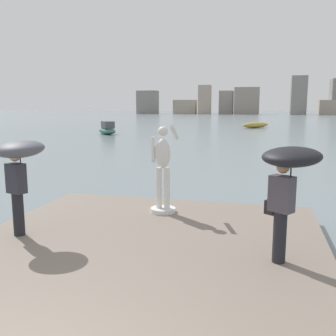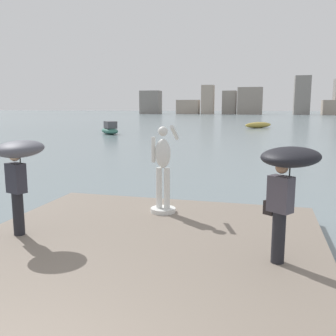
{
  "view_description": "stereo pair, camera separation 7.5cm",
  "coord_description": "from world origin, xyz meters",
  "px_view_note": "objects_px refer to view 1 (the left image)",
  "views": [
    {
      "loc": [
        2.16,
        -2.23,
        3.0
      ],
      "look_at": [
        0.0,
        6.27,
        1.55
      ],
      "focal_mm": 40.06,
      "sensor_mm": 36.0,
      "label": 1
    },
    {
      "loc": [
        2.23,
        -2.21,
        3.0
      ],
      "look_at": [
        0.0,
        6.27,
        1.55
      ],
      "focal_mm": 40.06,
      "sensor_mm": 36.0,
      "label": 2
    }
  ],
  "objects_px": {
    "onlooker_left": "(19,161)",
    "boat_leftward": "(107,129)",
    "statue_white_figure": "(163,172)",
    "onlooker_right": "(288,173)",
    "boat_rightward": "(255,125)"
  },
  "relations": [
    {
      "from": "boat_rightward",
      "to": "boat_leftward",
      "type": "bearing_deg",
      "value": -133.67
    },
    {
      "from": "onlooker_right",
      "to": "boat_leftward",
      "type": "xyz_separation_m",
      "value": [
        -16.78,
        31.49,
        -1.43
      ]
    },
    {
      "from": "boat_leftward",
      "to": "statue_white_figure",
      "type": "bearing_deg",
      "value": -64.22
    },
    {
      "from": "statue_white_figure",
      "to": "boat_leftward",
      "type": "xyz_separation_m",
      "value": [
        -14.02,
        29.03,
        -0.89
      ]
    },
    {
      "from": "boat_leftward",
      "to": "boat_rightward",
      "type": "relative_size",
      "value": 0.86
    },
    {
      "from": "statue_white_figure",
      "to": "onlooker_left",
      "type": "xyz_separation_m",
      "value": [
        -2.31,
        -2.35,
        0.54
      ]
    },
    {
      "from": "onlooker_left",
      "to": "boat_rightward",
      "type": "relative_size",
      "value": 0.44
    },
    {
      "from": "statue_white_figure",
      "to": "onlooker_right",
      "type": "bearing_deg",
      "value": -41.82
    },
    {
      "from": "onlooker_right",
      "to": "boat_leftward",
      "type": "relative_size",
      "value": 0.51
    },
    {
      "from": "onlooker_left",
      "to": "boat_leftward",
      "type": "relative_size",
      "value": 0.51
    },
    {
      "from": "onlooker_left",
      "to": "onlooker_right",
      "type": "height_order",
      "value": "onlooker_right"
    },
    {
      "from": "onlooker_right",
      "to": "statue_white_figure",
      "type": "bearing_deg",
      "value": 138.18
    },
    {
      "from": "onlooker_left",
      "to": "boat_rightward",
      "type": "distance_m",
      "value": 47.54
    },
    {
      "from": "statue_white_figure",
      "to": "onlooker_left",
      "type": "distance_m",
      "value": 3.34
    },
    {
      "from": "onlooker_left",
      "to": "boat_leftward",
      "type": "distance_m",
      "value": 33.52
    }
  ]
}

